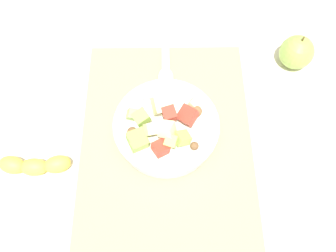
{
  "coord_description": "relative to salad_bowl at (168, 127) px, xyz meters",
  "views": [
    {
      "loc": [
        -0.33,
        0.0,
        0.7
      ],
      "look_at": [
        0.01,
        -0.0,
        0.04
      ],
      "focal_mm": 38.16,
      "sensor_mm": 36.0,
      "label": 1
    }
  ],
  "objects": [
    {
      "name": "salad_bowl",
      "position": [
        0.0,
        0.0,
        0.0
      ],
      "size": [
        0.22,
        0.22,
        0.1
      ],
      "color": "white",
      "rests_on": "placemat"
    },
    {
      "name": "placemat",
      "position": [
        -0.01,
        0.0,
        -0.04
      ],
      "size": [
        0.49,
        0.37,
        0.01
      ],
      "primitive_type": "cube",
      "color": "gray",
      "rests_on": "ground_plane"
    },
    {
      "name": "whole_apple",
      "position": [
        0.19,
        -0.3,
        -0.0
      ],
      "size": [
        0.08,
        0.08,
        0.09
      ],
      "color": "#8CB74C",
      "rests_on": "ground_plane"
    },
    {
      "name": "banana_whole",
      "position": [
        -0.07,
        0.27,
        -0.02
      ],
      "size": [
        0.05,
        0.15,
        0.04
      ],
      "color": "yellow",
      "rests_on": "ground_plane"
    },
    {
      "name": "serving_spoon",
      "position": [
        0.18,
        -0.0,
        -0.03
      ],
      "size": [
        0.19,
        0.04,
        0.01
      ],
      "color": "#B7B7BC",
      "rests_on": "placemat"
    },
    {
      "name": "ground_plane",
      "position": [
        -0.01,
        0.0,
        -0.04
      ],
      "size": [
        2.4,
        2.4,
        0.0
      ],
      "primitive_type": "plane",
      "color": "silver"
    }
  ]
}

